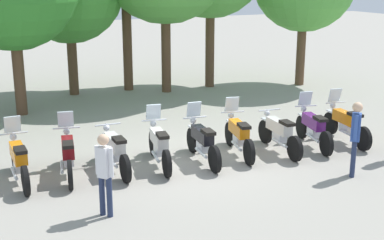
{
  "coord_description": "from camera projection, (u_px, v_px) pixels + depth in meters",
  "views": [
    {
      "loc": [
        -5.48,
        -11.2,
        4.47
      ],
      "look_at": [
        0.0,
        0.5,
        0.9
      ],
      "focal_mm": 49.96,
      "sensor_mm": 36.0,
      "label": 1
    }
  ],
  "objects": [
    {
      "name": "motorcycle_2",
      "position": [
        115.0,
        150.0,
        12.37
      ],
      "size": [
        0.62,
        2.19,
        0.99
      ],
      "rotation": [
        0.0,
        0.0,
        1.55
      ],
      "color": "black",
      "rests_on": "ground_plane"
    },
    {
      "name": "person_1",
      "position": [
        105.0,
        169.0,
        9.93
      ],
      "size": [
        0.31,
        0.37,
        1.63
      ],
      "rotation": [
        0.0,
        0.0,
        0.65
      ],
      "color": "#232D4C",
      "rests_on": "ground_plane"
    },
    {
      "name": "motorcycle_8",
      "position": [
        346.0,
        123.0,
        14.52
      ],
      "size": [
        0.66,
        2.19,
        1.37
      ],
      "rotation": [
        0.0,
        0.0,
        1.45
      ],
      "color": "black",
      "rests_on": "ground_plane"
    },
    {
      "name": "motorcycle_5",
      "position": [
        239.0,
        135.0,
        13.5
      ],
      "size": [
        0.75,
        2.16,
        1.37
      ],
      "rotation": [
        0.0,
        0.0,
        1.36
      ],
      "color": "black",
      "rests_on": "ground_plane"
    },
    {
      "name": "ground_plane",
      "position": [
        201.0,
        160.0,
        13.2
      ],
      "size": [
        80.0,
        80.0,
        0.0
      ],
      "primitive_type": "plane",
      "color": "gray"
    },
    {
      "name": "motorcycle_4",
      "position": [
        202.0,
        141.0,
        12.99
      ],
      "size": [
        0.63,
        2.19,
        1.37
      ],
      "rotation": [
        0.0,
        0.0,
        1.47
      ],
      "color": "black",
      "rests_on": "ground_plane"
    },
    {
      "name": "motorcycle_7",
      "position": [
        313.0,
        127.0,
        14.13
      ],
      "size": [
        0.78,
        2.15,
        1.37
      ],
      "rotation": [
        0.0,
        0.0,
        1.34
      ],
      "color": "black",
      "rests_on": "ground_plane"
    },
    {
      "name": "motorcycle_1",
      "position": [
        68.0,
        154.0,
        12.07
      ],
      "size": [
        0.73,
        2.17,
        1.37
      ],
      "rotation": [
        0.0,
        0.0,
        1.39
      ],
      "color": "black",
      "rests_on": "ground_plane"
    },
    {
      "name": "motorcycle_3",
      "position": [
        159.0,
        144.0,
        12.73
      ],
      "size": [
        0.71,
        2.18,
        1.37
      ],
      "rotation": [
        0.0,
        0.0,
        1.4
      ],
      "color": "black",
      "rests_on": "ground_plane"
    },
    {
      "name": "motorcycle_6",
      "position": [
        279.0,
        133.0,
        13.72
      ],
      "size": [
        0.62,
        2.19,
        0.99
      ],
      "rotation": [
        0.0,
        0.0,
        1.48
      ],
      "color": "black",
      "rests_on": "ground_plane"
    },
    {
      "name": "person_2",
      "position": [
        355.0,
        133.0,
        11.91
      ],
      "size": [
        0.34,
        0.34,
        1.73
      ],
      "rotation": [
        0.0,
        0.0,
        5.51
      ],
      "color": "#232D4C",
      "rests_on": "ground_plane"
    },
    {
      "name": "motorcycle_0",
      "position": [
        19.0,
        160.0,
        11.68
      ],
      "size": [
        0.62,
        2.19,
        1.37
      ],
      "rotation": [
        0.0,
        0.0,
        1.58
      ],
      "color": "black",
      "rests_on": "ground_plane"
    }
  ]
}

